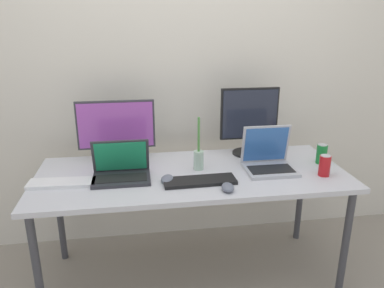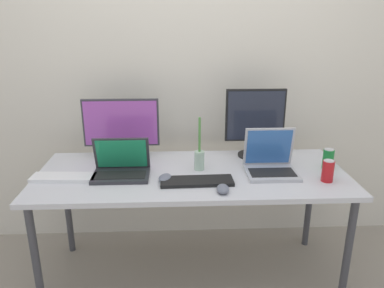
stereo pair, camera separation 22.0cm
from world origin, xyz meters
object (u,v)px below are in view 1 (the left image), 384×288
at_px(mouse_by_keyboard, 228,187).
at_px(mouse_by_laptop, 167,179).
at_px(soda_can_near_keyboard, 325,165).
at_px(laptop_silver, 121,170).
at_px(bamboo_vase, 199,158).
at_px(keyboard_main, 200,181).
at_px(soda_can_by_laptop, 322,154).
at_px(work_desk, 192,181).
at_px(monitor_center, 249,120).
at_px(laptop_secondary, 268,160).
at_px(keyboard_aux, 62,183).
at_px(monitor_left, 116,130).

distance_m(mouse_by_keyboard, mouse_by_laptop, 0.35).
bearing_deg(soda_can_near_keyboard, laptop_silver, 173.55).
bearing_deg(bamboo_vase, mouse_by_keyboard, -71.89).
xyz_separation_m(keyboard_main, mouse_by_laptop, (-0.18, 0.04, 0.01)).
bearing_deg(soda_can_by_laptop, work_desk, -178.35).
distance_m(work_desk, bamboo_vase, 0.15).
relative_size(monitor_center, mouse_by_keyboard, 4.60).
distance_m(work_desk, keyboard_main, 0.17).
bearing_deg(laptop_secondary, keyboard_aux, -177.68).
bearing_deg(keyboard_aux, laptop_silver, 9.75).
distance_m(work_desk, laptop_secondary, 0.48).
xyz_separation_m(monitor_center, soda_can_by_laptop, (0.41, -0.24, -0.18)).
xyz_separation_m(monitor_left, soda_can_by_laptop, (1.29, -0.24, -0.15)).
distance_m(laptop_secondary, mouse_by_keyboard, 0.41).
distance_m(keyboard_main, soda_can_near_keyboard, 0.75).
distance_m(mouse_by_keyboard, soda_can_near_keyboard, 0.62).
bearing_deg(laptop_silver, soda_can_by_laptop, 2.44).
relative_size(laptop_silver, laptop_secondary, 1.09).
distance_m(mouse_by_keyboard, bamboo_vase, 0.34).
relative_size(work_desk, soda_can_by_laptop, 14.75).
bearing_deg(soda_can_near_keyboard, mouse_by_laptop, 176.88).
relative_size(laptop_silver, mouse_by_laptop, 3.00).
bearing_deg(soda_can_by_laptop, laptop_secondary, -173.47).
distance_m(work_desk, soda_can_near_keyboard, 0.79).
bearing_deg(laptop_silver, work_desk, 4.04).
xyz_separation_m(work_desk, keyboard_aux, (-0.74, -0.07, 0.07)).
height_order(monitor_center, laptop_silver, monitor_center).
bearing_deg(monitor_left, soda_can_by_laptop, -10.42).
height_order(keyboard_main, mouse_by_laptop, mouse_by_laptop).
height_order(keyboard_main, keyboard_aux, same).
xyz_separation_m(laptop_secondary, bamboo_vase, (-0.42, 0.06, 0.01)).
xyz_separation_m(work_desk, laptop_secondary, (0.47, -0.02, 0.12)).
xyz_separation_m(laptop_secondary, soda_can_by_laptop, (0.37, 0.04, 0.00)).
bearing_deg(work_desk, monitor_center, 31.73).
bearing_deg(mouse_by_keyboard, monitor_center, 67.47).
relative_size(keyboard_main, bamboo_vase, 1.24).
distance_m(keyboard_main, mouse_by_keyboard, 0.18).
bearing_deg(soda_can_near_keyboard, monitor_center, 128.45).
distance_m(laptop_silver, bamboo_vase, 0.47).
bearing_deg(monitor_left, bamboo_vase, -23.86).
relative_size(laptop_silver, soda_can_near_keyboard, 2.60).
bearing_deg(keyboard_main, soda_can_by_laptop, 10.81).
height_order(work_desk, laptop_secondary, laptop_secondary).
bearing_deg(laptop_silver, mouse_by_laptop, -17.90).
relative_size(monitor_center, keyboard_main, 1.11).
bearing_deg(soda_can_near_keyboard, work_desk, 167.95).
height_order(work_desk, keyboard_main, keyboard_main).
distance_m(monitor_center, mouse_by_keyboard, 0.65).
relative_size(monitor_left, mouse_by_laptop, 4.49).
bearing_deg(monitor_center, mouse_by_keyboard, -116.68).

